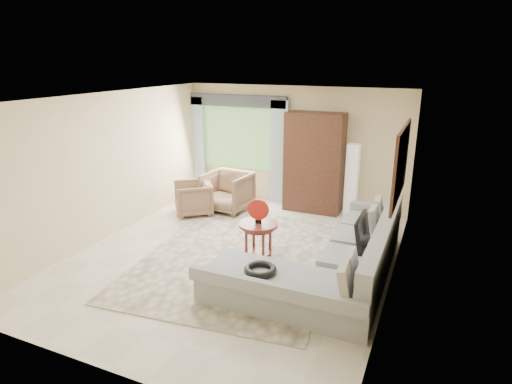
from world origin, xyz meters
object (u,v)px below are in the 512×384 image
at_px(tv_screen, 363,232).
at_px(armchair_left, 193,198).
at_px(sectional_sofa, 338,265).
at_px(coffee_table, 258,240).
at_px(armchair_right, 227,192).
at_px(potted_plant, 194,190).
at_px(armoire, 314,163).
at_px(floor_lamp, 352,180).

height_order(tv_screen, armchair_left, tv_screen).
xyz_separation_m(sectional_sofa, coffee_table, (-1.36, 0.23, 0.05)).
distance_m(armchair_right, potted_plant, 1.10).
distance_m(tv_screen, potted_plant, 4.74).
xyz_separation_m(armchair_right, armoire, (1.68, 0.76, 0.63)).
relative_size(armchair_right, floor_lamp, 0.61).
relative_size(armchair_right, potted_plant, 1.88).
xyz_separation_m(armchair_right, floor_lamp, (2.48, 0.82, 0.33)).
relative_size(armchair_left, floor_lamp, 0.51).
distance_m(coffee_table, armchair_left, 2.54).
bearing_deg(armoire, armchair_left, -150.73).
height_order(tv_screen, floor_lamp, floor_lamp).
bearing_deg(sectional_sofa, armoire, 113.06).
relative_size(sectional_sofa, armoire, 1.65).
relative_size(potted_plant, floor_lamp, 0.33).
bearing_deg(floor_lamp, coffee_table, -108.79).
bearing_deg(sectional_sofa, potted_plant, 148.31).
relative_size(sectional_sofa, potted_plant, 7.06).
bearing_deg(sectional_sofa, armchair_right, 143.69).
bearing_deg(sectional_sofa, coffee_table, 170.42).
distance_m(potted_plant, floor_lamp, 3.59).
height_order(tv_screen, armchair_right, tv_screen).
relative_size(tv_screen, coffee_table, 1.17).
bearing_deg(potted_plant, tv_screen, -26.62).
bearing_deg(coffee_table, armoire, 87.25).
bearing_deg(armchair_right, potted_plant, 169.09).
height_order(tv_screen, potted_plant, tv_screen).
distance_m(coffee_table, armoire, 2.77).
distance_m(coffee_table, potted_plant, 3.40).
relative_size(tv_screen, floor_lamp, 0.49).
bearing_deg(armchair_left, sectional_sofa, 27.18).
xyz_separation_m(tv_screen, floor_lamp, (-0.70, 2.63, 0.03)).
xyz_separation_m(sectional_sofa, floor_lamp, (-0.43, 2.96, 0.47)).
bearing_deg(armchair_left, potted_plant, 174.11).
distance_m(coffee_table, floor_lamp, 2.91).
bearing_deg(coffee_table, floor_lamp, 71.21).
xyz_separation_m(armchair_right, potted_plant, (-1.04, 0.30, -0.17)).
distance_m(tv_screen, armoire, 3.00).
relative_size(tv_screen, armoire, 0.35).
height_order(coffee_table, potted_plant, coffee_table).
height_order(armchair_right, armoire, armoire).
distance_m(tv_screen, floor_lamp, 2.72).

